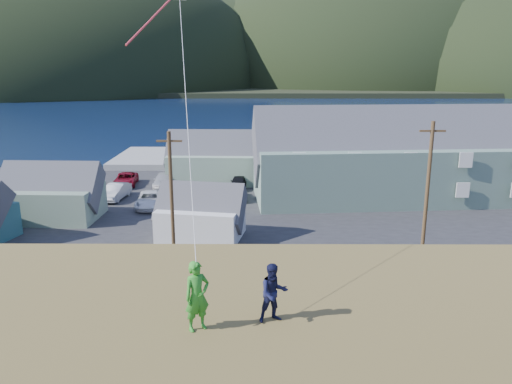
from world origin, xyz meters
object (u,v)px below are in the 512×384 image
wharf (211,158)px  shed_palegreen_near (51,194)px  shed_palegreen_far (215,158)px  kite_flyer_navy (274,293)px  lodge (416,157)px  shed_white (201,213)px  kite_flyer_green (197,296)px

wharf → shed_palegreen_near: shed_palegreen_near is taller
shed_palegreen_far → kite_flyer_navy: 45.80m
shed_palegreen_near → shed_palegreen_far: size_ratio=0.79×
wharf → lodge: 30.35m
kite_flyer_navy → shed_white: bearing=83.0°
shed_white → shed_palegreen_far: (-0.57, 19.30, 0.71)m
lodge → shed_palegreen_far: size_ratio=3.00×
lodge → kite_flyer_green: 41.97m
shed_palegreen_near → kite_flyer_green: 35.72m
shed_palegreen_near → kite_flyer_green: (16.63, -31.09, 5.72)m
lodge → shed_white: (-20.14, -11.87, -2.31)m
shed_palegreen_near → kite_flyer_green: bearing=-59.8°
shed_white → shed_palegreen_near: bearing=170.3°
shed_white → wharf: bearing=103.9°
shed_palegreen_near → wharf: bearing=69.4°
wharf → kite_flyer_navy: (7.10, -57.86, 7.49)m
kite_flyer_navy → kite_flyer_green: bearing=174.9°
lodge → shed_palegreen_near: bearing=-172.8°
kite_flyer_green → lodge: bearing=32.9°
shed_palegreen_far → lodge: bearing=-18.2°
shed_palegreen_near → shed_white: size_ratio=1.18×
wharf → lodge: (22.39, -20.11, 3.92)m
kite_flyer_navy → wharf: bearing=79.3°
lodge → shed_palegreen_far: (-20.70, 7.43, -1.59)m
shed_palegreen_near → shed_palegreen_far: 19.48m
shed_white → shed_palegreen_far: bearing=101.5°
shed_palegreen_near → kite_flyer_navy: kite_flyer_navy is taller
shed_palegreen_near → shed_palegreen_far: (13.02, 14.49, 0.45)m
lodge → kite_flyer_navy: (-15.29, -37.75, 3.57)m
wharf → kite_flyer_green: size_ratio=15.28×
shed_palegreen_near → shed_palegreen_far: shed_palegreen_far is taller
wharf → shed_palegreen_far: (1.69, -12.68, 2.33)m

